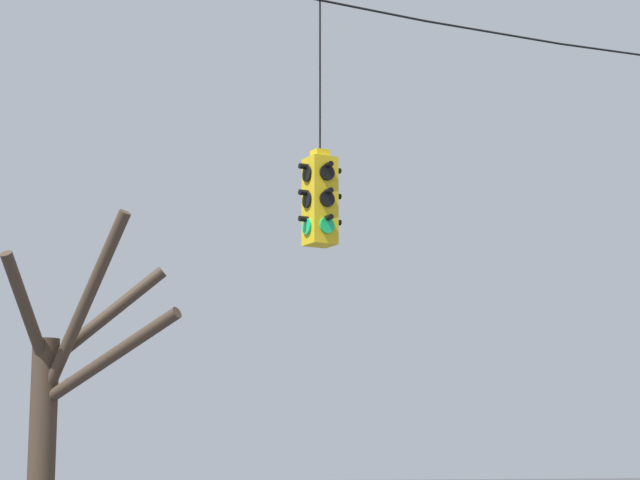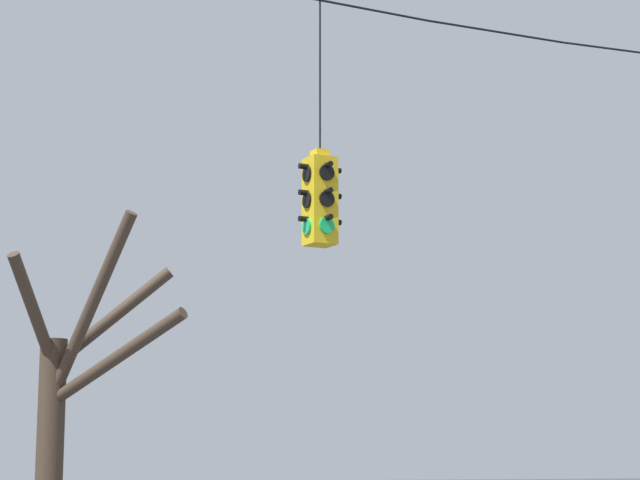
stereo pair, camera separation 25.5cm
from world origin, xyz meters
TOP-DOWN VIEW (x-y plane):
  - traffic_light_over_intersection at (-0.47, 0.37)m, footprint 0.58×0.58m
  - bare_tree at (-1.20, 8.78)m, footprint 3.08×2.82m

SIDE VIEW (x-z plane):
  - bare_tree at x=-1.20m, z-range -0.25..5.74m
  - traffic_light_over_intersection at x=-0.47m, z-range 3.27..6.46m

